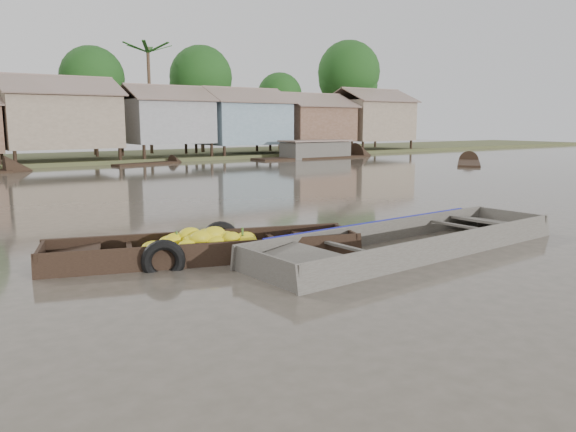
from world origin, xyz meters
TOP-DOWN VIEW (x-y plane):
  - ground at (0.00, 0.00)m, footprint 120.00×120.00m
  - riverbank at (3.03, 31.86)m, footprint 120.00×12.47m
  - banana_boat at (-1.40, 2.33)m, footprint 6.03×3.15m
  - viewer_boat at (2.38, 0.52)m, footprint 7.49×2.31m
  - distant_boats at (12.27, 24.15)m, footprint 45.47×14.24m

SIDE VIEW (x-z plane):
  - ground at x=0.00m, z-range 0.00..0.00m
  - viewer_boat at x=2.38m, z-range -0.24..0.36m
  - banana_boat at x=-1.40m, z-range -0.24..0.59m
  - distant_boats at x=12.27m, z-range -0.49..0.89m
  - riverbank at x=3.03m, z-range -2.04..8.18m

